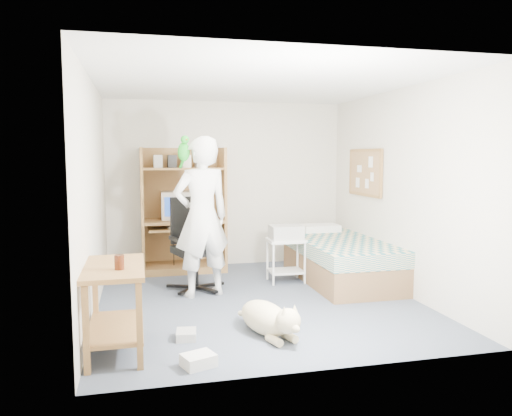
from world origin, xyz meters
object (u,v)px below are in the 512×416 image
Objects in this scene: computer_hutch at (183,215)px; bed at (340,260)px; office_chair at (194,257)px; person at (202,217)px; printer_cart at (286,253)px; dog at (268,318)px; side_desk at (115,295)px.

computer_hutch is 0.89× the size of bed.
person is (0.07, -0.31, 0.55)m from office_chair.
office_chair is 1.24m from printer_cart.
computer_hutch is 1.16m from office_chair.
person is 1.97× the size of dog.
computer_hutch is 1.41m from person.
office_chair is (0.88, 1.85, -0.08)m from side_desk.
printer_cart is at bearing 170.92° from bed.
computer_hutch is at bearing -101.87° from person.
side_desk is 1.87m from person.
printer_cart is at bearing -12.07° from office_chair.
office_chair reaches higher than dog.
office_chair reaches higher than bed.
dog is 1.66× the size of printer_cart.
side_desk is at bearing -147.50° from bed.
side_desk is 1.03× the size of dog.
side_desk is 1.42m from dog.
bed is 2.02× the size of side_desk.
bed is 3.39m from side_desk.
bed is 2.30m from dog.
dog is (0.53, -2.89, -0.66)m from computer_hutch.
dog is (0.50, -1.80, -0.25)m from office_chair.
bed is at bearing 172.38° from person.
computer_hutch reaches higher than dog.
dog is (1.38, 0.05, -0.33)m from side_desk.
side_desk is at bearing -136.64° from printer_cart.
computer_hutch reaches higher than side_desk.
side_desk reaches higher than bed.
person is at bearing -171.72° from bed.
computer_hutch is 1.56× the size of office_chair.
person reaches higher than bed.
bed is 1.75× the size of office_chair.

